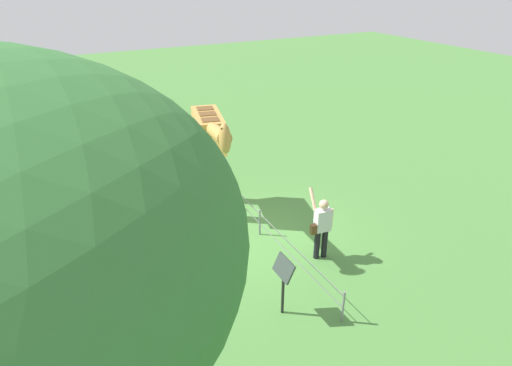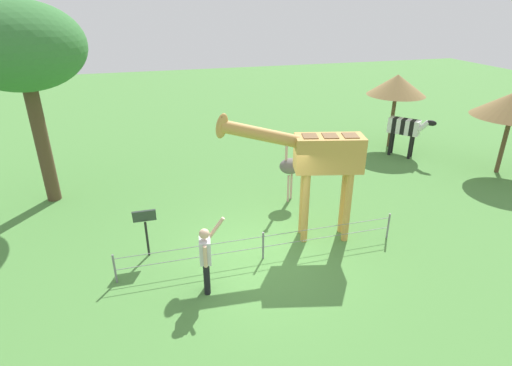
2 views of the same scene
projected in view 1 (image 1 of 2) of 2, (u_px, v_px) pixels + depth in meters
name	position (u px, v px, depth m)	size (l,w,h in m)	color
ground_plane	(258.00, 235.00, 11.25)	(60.00, 60.00, 0.00)	#4C843D
giraffe	(210.00, 139.00, 11.24)	(3.71, 1.33, 3.49)	#C69347
visitor	(322.00, 225.00, 9.99)	(0.62, 0.59, 1.75)	black
zebra	(16.00, 137.00, 14.53)	(1.39, 1.58, 1.66)	black
ostrich	(129.00, 191.00, 10.94)	(0.70, 0.56, 2.25)	#CC9E93
shade_hut_far	(75.00, 74.00, 16.84)	(2.72, 2.72, 3.02)	brown
info_sign	(283.00, 275.00, 8.29)	(0.56, 0.21, 1.32)	black
wire_fence	(260.00, 221.00, 11.09)	(7.05, 0.05, 0.75)	slate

